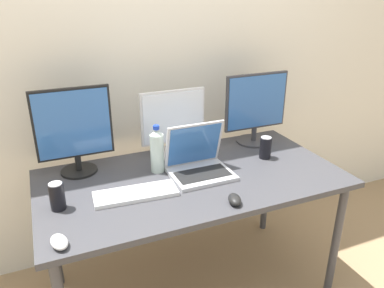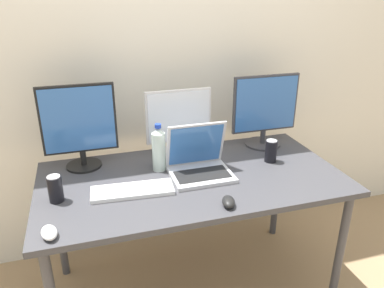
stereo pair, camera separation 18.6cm
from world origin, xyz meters
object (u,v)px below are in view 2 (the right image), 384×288
at_px(monitor_left, 79,125).
at_px(water_bottle, 159,149).
at_px(work_desk, 192,187).
at_px(mouse_by_laptop, 228,202).
at_px(laptop_silver, 199,163).
at_px(keyboard_main, 133,191).
at_px(mouse_by_keyboard, 49,233).
at_px(soda_can_by_laptop, 271,151).
at_px(soda_can_near_keyboard, 55,189).
at_px(monitor_right, 265,110).
at_px(monitor_center, 179,123).

distance_m(monitor_left, water_bottle, 0.43).
relative_size(work_desk, water_bottle, 6.01).
bearing_deg(mouse_by_laptop, laptop_silver, 110.17).
distance_m(keyboard_main, mouse_by_keyboard, 0.44).
bearing_deg(soda_can_by_laptop, water_bottle, 172.61).
bearing_deg(work_desk, soda_can_near_keyboard, -175.43).
distance_m(work_desk, monitor_right, 0.67).
bearing_deg(monitor_left, monitor_right, -0.31).
relative_size(monitor_right, soda_can_near_keyboard, 3.45).
bearing_deg(water_bottle, monitor_right, 12.23).
relative_size(laptop_silver, water_bottle, 1.21).
bearing_deg(water_bottle, mouse_by_keyboard, -140.24).
relative_size(monitor_right, soda_can_by_laptop, 3.45).
xyz_separation_m(keyboard_main, mouse_by_keyboard, (-0.36, -0.24, 0.01)).
height_order(keyboard_main, water_bottle, water_bottle).
height_order(monitor_right, water_bottle, monitor_right).
relative_size(laptop_silver, mouse_by_keyboard, 3.00).
relative_size(monitor_center, keyboard_main, 0.98).
bearing_deg(mouse_by_laptop, mouse_by_keyboard, -164.46).
relative_size(mouse_by_keyboard, mouse_by_laptop, 1.10).
xyz_separation_m(monitor_left, water_bottle, (0.38, -0.15, -0.12)).
xyz_separation_m(laptop_silver, soda_can_near_keyboard, (-0.70, -0.07, 0.00)).
bearing_deg(monitor_center, mouse_by_laptop, -84.31).
xyz_separation_m(monitor_right, laptop_silver, (-0.49, -0.25, -0.17)).
bearing_deg(soda_can_by_laptop, laptop_silver, -176.54).
xyz_separation_m(work_desk, soda_can_by_laptop, (0.47, 0.04, 0.13)).
xyz_separation_m(keyboard_main, mouse_by_laptop, (0.39, -0.24, 0.01)).
height_order(laptop_silver, keyboard_main, laptop_silver).
bearing_deg(laptop_silver, soda_can_by_laptop, 3.46).
relative_size(work_desk, mouse_by_laptop, 16.38).
bearing_deg(mouse_by_laptop, monitor_right, 66.92).
distance_m(monitor_left, soda_can_near_keyboard, 0.40).
distance_m(monitor_right, keyboard_main, 0.95).
xyz_separation_m(mouse_by_keyboard, mouse_by_laptop, (0.75, 0.00, 0.00)).
distance_m(laptop_silver, water_bottle, 0.22).
height_order(laptop_silver, mouse_by_keyboard, laptop_silver).
height_order(monitor_right, mouse_by_keyboard, monitor_right).
height_order(soda_can_near_keyboard, soda_can_by_laptop, same).
bearing_deg(soda_can_near_keyboard, water_bottle, 18.91).
height_order(monitor_left, mouse_by_keyboard, monitor_left).
relative_size(monitor_left, laptop_silver, 1.46).
xyz_separation_m(monitor_right, mouse_by_keyboard, (-1.22, -0.59, -0.21)).
xyz_separation_m(monitor_right, mouse_by_laptop, (-0.47, -0.59, -0.21)).
height_order(monitor_center, water_bottle, monitor_center).
distance_m(monitor_left, mouse_by_keyboard, 0.66).
relative_size(work_desk, mouse_by_keyboard, 14.92).
bearing_deg(laptop_silver, monitor_left, 155.63).
bearing_deg(mouse_by_laptop, monitor_center, 110.86).
bearing_deg(laptop_silver, soda_can_near_keyboard, -174.24).
bearing_deg(keyboard_main, monitor_left, 124.71).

